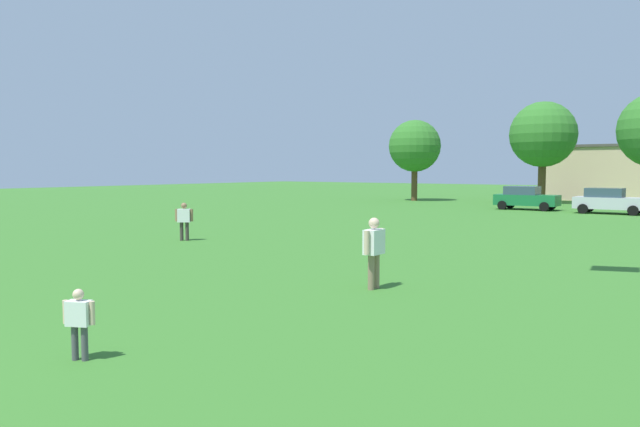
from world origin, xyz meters
TOP-DOWN VIEW (x-y plane):
  - ground_plane at (0.00, 30.00)m, footprint 160.00×160.00m
  - child_kite_flyer at (2.24, 4.72)m, footprint 0.48×0.34m
  - adult_bystander at (3.10, 11.98)m, footprint 0.33×0.82m
  - bystander_near_trees at (-8.13, 15.87)m, footprint 0.62×0.52m
  - parked_car_green_0 at (-2.49, 42.62)m, footprint 4.30×2.02m
  - parked_car_silver_1 at (3.08, 41.88)m, footprint 4.30×2.02m
  - tree_far_left at (-14.58, 49.09)m, footprint 4.75×4.75m
  - tree_left at (-3.80, 51.40)m, footprint 5.51×5.51m
  - house_left at (0.03, 61.30)m, footprint 11.66×7.89m

SIDE VIEW (x-z plane):
  - ground_plane at x=0.00m, z-range 0.00..0.00m
  - child_kite_flyer at x=2.24m, z-range 0.10..1.20m
  - parked_car_green_0 at x=-2.49m, z-range 0.02..1.70m
  - parked_car_silver_1 at x=3.08m, z-range 0.02..1.70m
  - bystander_near_trees at x=-8.13m, z-range 0.14..1.69m
  - adult_bystander at x=3.10m, z-range 0.16..1.90m
  - house_left at x=0.03m, z-range 0.01..5.16m
  - tree_far_left at x=-14.58m, z-range 1.30..8.70m
  - tree_left at x=-3.80m, z-range 1.50..10.08m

